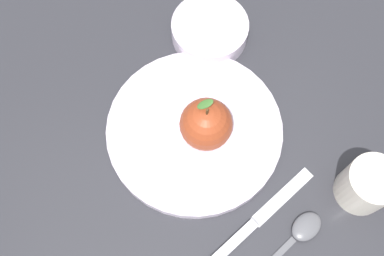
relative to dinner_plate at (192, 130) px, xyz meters
The scene contains 7 objects.
ground_plane 0.03m from the dinner_plate, behind, with size 2.40×2.40×0.00m, color #2D2D33.
dinner_plate is the anchor object (origin of this frame).
apple 0.05m from the dinner_plate, 126.92° to the right, with size 0.08×0.08×0.09m.
side_bowl 0.18m from the dinner_plate, 23.74° to the right, with size 0.13×0.13×0.03m.
cup 0.26m from the dinner_plate, 124.97° to the right, with size 0.07×0.07×0.07m.
knife 0.16m from the dinner_plate, 162.13° to the right, with size 0.10×0.18×0.01m.
spoon 0.21m from the dinner_plate, 151.21° to the right, with size 0.10×0.16×0.01m.
Camera 1 is at (-0.22, 0.07, 0.65)m, focal length 42.22 mm.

